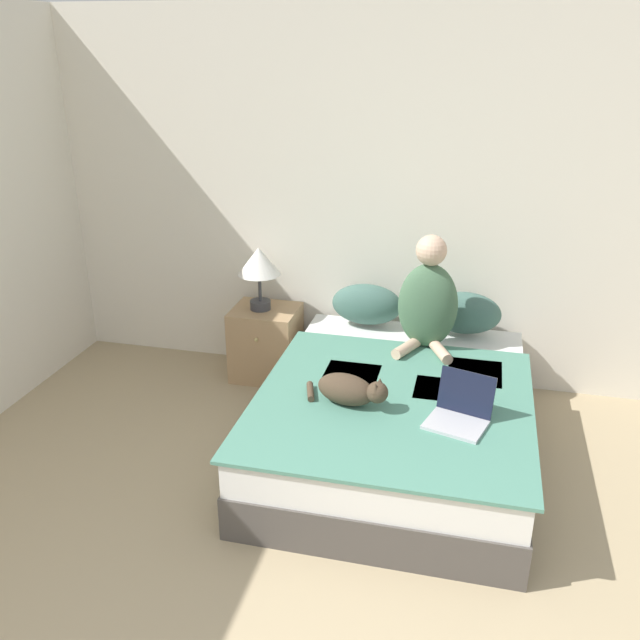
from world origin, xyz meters
TOP-DOWN VIEW (x-y plane):
  - wall_back at (0.00, 3.64)m, footprint 5.94×0.05m
  - bed at (0.15, 2.58)m, footprint 1.52×1.98m
  - pillow_near at (-0.18, 3.42)m, footprint 0.49×0.24m
  - pillow_far at (0.48, 3.42)m, footprint 0.49×0.24m
  - person_sitting at (0.26, 3.14)m, footprint 0.38×0.37m
  - cat_tabby at (-0.07, 2.28)m, footprint 0.50×0.26m
  - laptop_open at (0.52, 2.24)m, footprint 0.37×0.36m
  - nightstand at (-0.91, 3.36)m, footprint 0.46×0.43m
  - table_lamp at (-0.94, 3.36)m, footprint 0.30×0.30m

SIDE VIEW (x-z plane):
  - bed at x=0.15m, z-range 0.00..0.46m
  - nightstand at x=-0.91m, z-range 0.00..0.53m
  - laptop_open at x=0.52m, z-range 0.40..0.64m
  - cat_tabby at x=-0.07m, z-range 0.46..0.65m
  - pillow_near at x=-0.18m, z-range 0.47..0.75m
  - pillow_far at x=0.48m, z-range 0.47..0.75m
  - person_sitting at x=0.26m, z-range 0.41..1.16m
  - table_lamp at x=-0.94m, z-range 0.64..1.09m
  - wall_back at x=0.00m, z-range 0.00..2.55m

